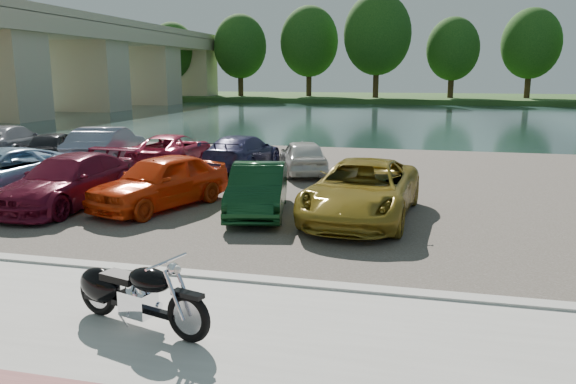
% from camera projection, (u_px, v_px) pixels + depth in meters
% --- Properties ---
extents(ground, '(200.00, 200.00, 0.00)m').
position_uv_depth(ground, '(183.00, 336.00, 7.62)').
color(ground, '#595447').
rests_on(ground, ground).
extents(promenade, '(60.00, 6.00, 0.10)m').
position_uv_depth(promenade, '(148.00, 369.00, 6.66)').
color(promenade, '#A8A69E').
rests_on(promenade, ground).
extents(kerb, '(60.00, 0.30, 0.14)m').
position_uv_depth(kerb, '(231.00, 279.00, 9.51)').
color(kerb, '#A8A69E').
rests_on(kerb, ground).
extents(parking_lot, '(60.00, 18.00, 0.04)m').
position_uv_depth(parking_lot, '(324.00, 184.00, 18.08)').
color(parking_lot, '#413C35').
rests_on(parking_lot, ground).
extents(river, '(120.00, 40.00, 0.00)m').
position_uv_depth(river, '(386.00, 118.00, 45.66)').
color(river, '#182C2B').
rests_on(river, ground).
extents(far_bank, '(120.00, 24.00, 0.60)m').
position_uv_depth(far_bank, '(402.00, 98.00, 76.03)').
color(far_bank, '#1D4117').
rests_on(far_bank, ground).
extents(bridge, '(7.00, 56.00, 8.55)m').
position_uv_depth(bridge, '(83.00, 52.00, 51.95)').
color(bridge, tan).
rests_on(bridge, ground).
extents(far_trees, '(70.25, 10.68, 12.52)m').
position_uv_depth(far_trees, '(439.00, 40.00, 67.64)').
color(far_trees, '#322312').
rests_on(far_trees, far_bank).
extents(motorcycle, '(2.28, 0.99, 1.05)m').
position_uv_depth(motorcycle, '(129.00, 292.00, 7.66)').
color(motorcycle, black).
rests_on(motorcycle, promenade).
extents(car_3, '(2.10, 4.71, 1.34)m').
position_uv_depth(car_3, '(69.00, 181.00, 14.79)').
color(car_3, '#5D0D21').
rests_on(car_3, parking_lot).
extents(car_4, '(2.91, 4.41, 1.40)m').
position_uv_depth(car_4, '(161.00, 181.00, 14.64)').
color(car_4, red).
rests_on(car_4, parking_lot).
extents(car_5, '(2.03, 3.94, 1.24)m').
position_uv_depth(car_5, '(258.00, 189.00, 14.02)').
color(car_5, '#0E3418').
rests_on(car_5, parking_lot).
extents(car_6, '(2.71, 5.21, 1.40)m').
position_uv_depth(car_6, '(362.00, 190.00, 13.52)').
color(car_6, olive).
rests_on(car_6, parking_lot).
extents(car_7, '(3.11, 5.23, 1.42)m').
position_uv_depth(car_7, '(9.00, 142.00, 22.89)').
color(car_7, gray).
rests_on(car_7, parking_lot).
extents(car_8, '(2.56, 4.00, 1.27)m').
position_uv_depth(car_8, '(55.00, 147.00, 22.09)').
color(car_8, black).
rests_on(car_8, parking_lot).
extents(car_9, '(2.47, 4.87, 1.53)m').
position_uv_depth(car_9, '(107.00, 147.00, 20.95)').
color(car_9, slate).
rests_on(car_9, parking_lot).
extents(car_10, '(2.35, 4.57, 1.23)m').
position_uv_depth(car_10, '(172.00, 150.00, 21.21)').
color(car_10, '#A61B38').
rests_on(car_10, parking_lot).
extents(car_11, '(2.03, 4.47, 1.27)m').
position_uv_depth(car_11, '(242.00, 152.00, 20.54)').
color(car_11, '#2B2B53').
rests_on(car_11, parking_lot).
extents(car_12, '(2.56, 3.84, 1.21)m').
position_uv_depth(car_12, '(303.00, 157.00, 19.66)').
color(car_12, silver).
rests_on(car_12, parking_lot).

